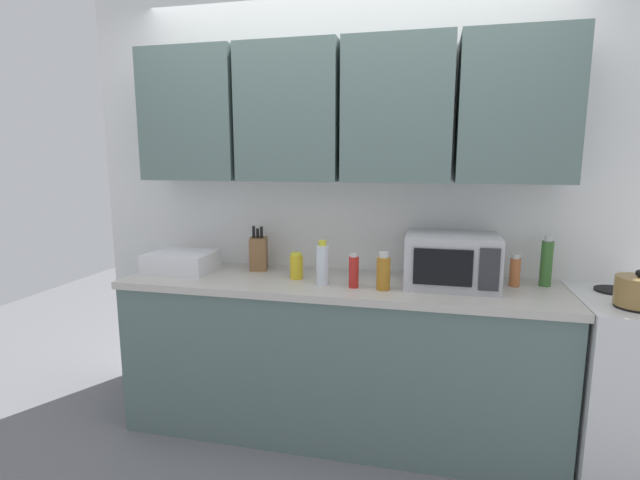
{
  "coord_description": "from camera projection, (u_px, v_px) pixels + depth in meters",
  "views": [
    {
      "loc": [
        0.49,
        -2.81,
        1.57
      ],
      "look_at": [
        -0.11,
        -0.25,
        1.12
      ],
      "focal_mm": 26.45,
      "sensor_mm": 36.0,
      "label": 1
    }
  ],
  "objects": [
    {
      "name": "wall_back_with_cabinets",
      "position": [
        346.0,
        158.0,
        2.74
      ],
      "size": [
        3.3,
        0.38,
        2.6
      ],
      "color": "white",
      "rests_on": "ground_plane"
    },
    {
      "name": "counter_run",
      "position": [
        337.0,
        357.0,
        2.71
      ],
      "size": [
        2.43,
        0.63,
        0.9
      ],
      "color": "slate",
      "rests_on": "ground_plane"
    },
    {
      "name": "kettle",
      "position": [
        638.0,
        291.0,
        2.14
      ],
      "size": [
        0.19,
        0.19,
        0.17
      ],
      "color": "olive",
      "rests_on": "stove_range"
    },
    {
      "name": "microwave",
      "position": [
        451.0,
        260.0,
        2.51
      ],
      "size": [
        0.48,
        0.37,
        0.28
      ],
      "color": "#B7B7BC",
      "rests_on": "counter_run"
    },
    {
      "name": "dish_rack",
      "position": [
        181.0,
        262.0,
        2.84
      ],
      "size": [
        0.38,
        0.3,
        0.12
      ],
      "primitive_type": "cube",
      "color": "silver",
      "rests_on": "counter_run"
    },
    {
      "name": "knife_block",
      "position": [
        259.0,
        253.0,
        2.89
      ],
      "size": [
        0.12,
        0.14,
        0.27
      ],
      "color": "brown",
      "rests_on": "counter_run"
    },
    {
      "name": "bottle_red_sauce",
      "position": [
        354.0,
        271.0,
        2.49
      ],
      "size": [
        0.05,
        0.05,
        0.18
      ],
      "color": "red",
      "rests_on": "counter_run"
    },
    {
      "name": "bottle_yellow_mustard",
      "position": [
        296.0,
        266.0,
        2.67
      ],
      "size": [
        0.07,
        0.07,
        0.15
      ],
      "color": "gold",
      "rests_on": "counter_run"
    },
    {
      "name": "bottle_clear_tall",
      "position": [
        322.0,
        264.0,
        2.54
      ],
      "size": [
        0.07,
        0.07,
        0.24
      ],
      "color": "silver",
      "rests_on": "counter_run"
    },
    {
      "name": "bottle_amber_vinegar",
      "position": [
        383.0,
        272.0,
        2.44
      ],
      "size": [
        0.07,
        0.07,
        0.2
      ],
      "color": "#AD701E",
      "rests_on": "counter_run"
    },
    {
      "name": "bottle_spice_jar",
      "position": [
        515.0,
        271.0,
        2.51
      ],
      "size": [
        0.05,
        0.05,
        0.18
      ],
      "color": "#BC6638",
      "rests_on": "counter_run"
    },
    {
      "name": "bottle_green_oil",
      "position": [
        546.0,
        263.0,
        2.51
      ],
      "size": [
        0.06,
        0.06,
        0.27
      ],
      "color": "#386B2D",
      "rests_on": "counter_run"
    }
  ]
}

